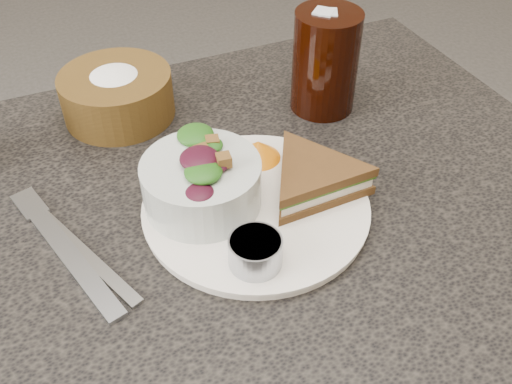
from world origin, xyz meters
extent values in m
cube|color=black|center=(0.00, 0.00, 0.38)|extent=(1.00, 0.70, 0.75)
cylinder|color=white|center=(0.06, -0.02, 0.76)|extent=(0.26, 0.26, 0.01)
cylinder|color=#999EA7|center=(0.02, -0.10, 0.78)|extent=(0.07, 0.07, 0.03)
cone|color=orange|center=(0.10, 0.06, 0.77)|extent=(0.08, 0.08, 0.03)
cube|color=#A1A5AD|center=(-0.15, 0.00, 0.75)|extent=(0.08, 0.21, 0.01)
cube|color=#A1A1A2|center=(-0.14, 0.01, 0.75)|extent=(0.10, 0.21, 0.00)
camera|label=1|loc=(-0.13, -0.46, 1.22)|focal=40.00mm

